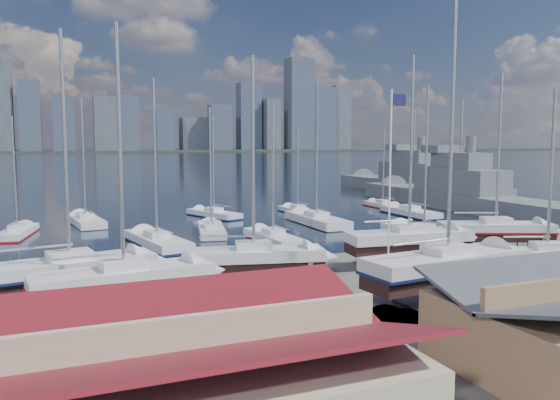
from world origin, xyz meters
name	(u,v)px	position (x,y,z in m)	size (l,w,h in m)	color
ground	(385,281)	(0.00, -10.00, 0.00)	(1400.00, 1400.00, 0.00)	#605E59
water	(97,160)	(0.00, 300.00, -0.15)	(1400.00, 600.00, 0.40)	#1A293C
far_shore	(80,151)	(0.00, 560.00, 1.10)	(1400.00, 80.00, 2.20)	#2D332D
skyline	(71,114)	(-7.83, 553.76, 39.09)	(639.14, 43.80, 107.69)	#475166
shed_red	(186,378)	(-18.00, -26.00, 2.32)	(14.70, 9.45, 4.51)	#BFB293
sailboat_cradle_0	(70,271)	(-21.15, -7.64, 2.10)	(10.64, 4.68, 16.58)	#2D2D33
sailboat_cradle_1	(124,281)	(-18.36, -11.38, 2.09)	(10.46, 4.18, 16.41)	#2D2D33
sailboat_cradle_2	(254,259)	(-9.49, -8.34, 2.06)	(9.90, 4.80, 15.61)	#2D2D33
sailboat_cradle_3	(447,266)	(0.74, -15.76, 2.21)	(11.96, 4.51, 18.66)	#2D2D33
sailboat_cradle_4	(409,240)	(4.37, -6.62, 2.11)	(10.51, 4.00, 16.68)	#2D2D33
sailboat_cradle_5	(547,257)	(9.78, -15.19, 1.95)	(8.55, 5.10, 13.56)	#2D2D33
sailboat_cradle_6	(496,231)	(14.54, -5.36, 2.07)	(10.25, 6.46, 16.08)	#2D2D33
sailboat_moored_1	(18,234)	(-25.86, 20.58, 0.31)	(4.06, 9.16, 13.24)	black
sailboat_moored_2	(86,222)	(-18.77, 26.39, 0.32)	(4.34, 10.80, 15.85)	black
sailboat_moored_3	(157,243)	(-13.07, 9.38, 0.31)	(5.10, 11.52, 16.65)	black
sailboat_moored_4	(211,231)	(-6.46, 14.15, 0.32)	(4.51, 9.81, 14.29)	black
sailboat_moored_5	(214,215)	(-2.64, 27.16, 0.31)	(5.74, 9.73, 14.05)	black
sailboat_moored_6	(273,239)	(-1.95, 7.24, 0.31)	(3.25, 9.82, 14.48)	black
sailboat_moored_7	(316,222)	(7.16, 16.09, 0.33)	(3.43, 12.13, 18.29)	black
sailboat_moored_8	(298,212)	(9.20, 26.28, 0.31)	(2.64, 8.63, 12.80)	black
sailboat_moored_9	(424,235)	(13.34, 3.30, 0.32)	(3.67, 11.14, 16.60)	black
sailboat_moored_10	(410,214)	(22.42, 18.56, 0.31)	(3.24, 10.76, 15.98)	black
sailboat_moored_11	(383,206)	(24.07, 27.77, 0.31)	(2.50, 8.39, 12.48)	black
naval_ship_east	(459,197)	(34.58, 23.17, 1.66)	(8.33, 44.62, 18.00)	#585C61
naval_ship_west	(413,185)	(42.98, 46.48, 1.66)	(7.74, 45.31, 18.07)	#585C61
car_a	(359,322)	(-7.57, -19.22, 0.76)	(1.80, 4.47, 1.52)	gray
car_b	(395,321)	(-5.68, -19.59, 0.71)	(1.50, 4.29, 1.41)	gray
car_c	(528,315)	(1.50, -21.51, 0.72)	(2.38, 5.17, 1.44)	gray
car_d	(536,302)	(3.98, -19.73, 0.65)	(1.83, 4.50, 1.31)	gray
flagpole	(391,174)	(-0.80, -11.65, 7.82)	(1.18, 0.12, 13.41)	white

